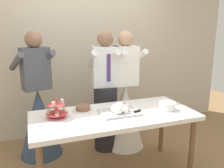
% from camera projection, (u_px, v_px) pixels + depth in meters
% --- Properties ---
extents(rear_wall, '(5.20, 0.10, 2.90)m').
position_uv_depth(rear_wall, '(83.00, 44.00, 3.70)').
color(rear_wall, beige).
rests_on(rear_wall, ground_plane).
extents(dessert_table, '(1.80, 0.80, 0.78)m').
position_uv_depth(dessert_table, '(114.00, 120.00, 2.58)').
color(dessert_table, white).
rests_on(dessert_table, ground_plane).
extents(cupcake_stand, '(0.23, 0.23, 0.21)m').
position_uv_depth(cupcake_stand, '(57.00, 110.00, 2.44)').
color(cupcake_stand, '#D83F4C').
rests_on(cupcake_stand, dessert_table).
extents(main_cake_tray, '(0.43, 0.31, 0.12)m').
position_uv_depth(main_cake_tray, '(120.00, 110.00, 2.57)').
color(main_cake_tray, silver).
rests_on(main_cake_tray, dessert_table).
extents(plate_stack, '(0.19, 0.19, 0.09)m').
position_uv_depth(plate_stack, '(167.00, 106.00, 2.69)').
color(plate_stack, white).
rests_on(plate_stack, dessert_table).
extents(round_cake, '(0.24, 0.24, 0.06)m').
position_uv_depth(round_cake, '(83.00, 108.00, 2.66)').
color(round_cake, white).
rests_on(round_cake, dessert_table).
extents(person_groom, '(0.51, 0.54, 1.66)m').
position_uv_depth(person_groom, '(105.00, 98.00, 3.22)').
color(person_groom, '#232328').
rests_on(person_groom, ground_plane).
extents(person_bride, '(0.56, 0.56, 1.66)m').
position_uv_depth(person_bride, '(125.00, 108.00, 3.33)').
color(person_bride, white).
rests_on(person_bride, ground_plane).
extents(person_guest, '(0.60, 0.59, 1.66)m').
position_uv_depth(person_guest, '(39.00, 114.00, 3.09)').
color(person_guest, '#334760').
rests_on(person_guest, ground_plane).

